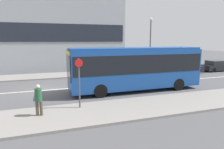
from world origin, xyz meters
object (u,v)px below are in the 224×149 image
(city_bus, at_px, (136,66))
(bus_stop_sign, at_px, (79,79))
(pedestrian_near_stop, at_px, (39,98))
(parked_car_0, at_px, (184,68))
(parked_car_1, at_px, (216,66))
(street_lamp, at_px, (150,39))

(city_bus, bearing_deg, bus_stop_sign, -148.15)
(pedestrian_near_stop, distance_m, bus_stop_sign, 2.36)
(parked_car_0, distance_m, bus_stop_sign, 16.65)
(parked_car_1, bearing_deg, bus_stop_sign, -155.08)
(parked_car_0, relative_size, parked_car_1, 1.14)
(parked_car_0, distance_m, street_lamp, 5.31)
(parked_car_0, xyz_separation_m, pedestrian_near_stop, (-16.22, -9.40, 0.39))
(pedestrian_near_stop, xyz_separation_m, street_lamp, (12.53, 11.09, 3.02))
(pedestrian_near_stop, height_order, street_lamp, street_lamp)
(city_bus, relative_size, bus_stop_sign, 3.65)
(city_bus, bearing_deg, parked_car_0, 31.63)
(city_bus, distance_m, pedestrian_near_stop, 8.07)
(bus_stop_sign, height_order, street_lamp, street_lamp)
(parked_car_0, xyz_separation_m, bus_stop_sign, (-14.05, -8.85, 1.13))
(city_bus, height_order, street_lamp, street_lamp)
(parked_car_1, xyz_separation_m, bus_stop_sign, (-19.14, -8.89, 1.14))
(bus_stop_sign, distance_m, street_lamp, 14.96)
(bus_stop_sign, bearing_deg, parked_car_1, 24.92)
(parked_car_0, relative_size, pedestrian_near_stop, 2.82)
(city_bus, relative_size, parked_car_0, 2.27)
(street_lamp, bearing_deg, parked_car_1, -10.67)
(parked_car_0, bearing_deg, city_bus, -147.87)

